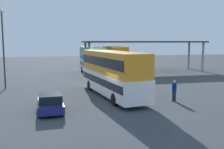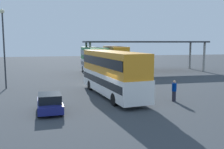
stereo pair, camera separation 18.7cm
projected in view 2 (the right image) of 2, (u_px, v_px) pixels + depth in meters
ground_plane at (119, 104)px, 20.38m from camera, size 140.00×140.00×0.00m
double_decker_main at (112, 72)px, 23.32m from camera, size 4.12×11.44×4.12m
parked_hatchback at (50, 103)px, 18.09m from camera, size 1.93×3.80×1.35m
double_decker_near_canopy at (93, 60)px, 39.08m from camera, size 2.93×11.14×4.12m
double_decker_mid_row at (115, 58)px, 40.59m from camera, size 2.87×11.01×4.25m
depot_canopy at (145, 43)px, 42.37m from camera, size 20.46×5.91×5.09m
lamppost_tall at (4, 40)px, 26.60m from camera, size 0.44×0.44×8.33m
pedestrian_waiting at (174, 91)px, 21.36m from camera, size 0.38×0.38×1.78m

